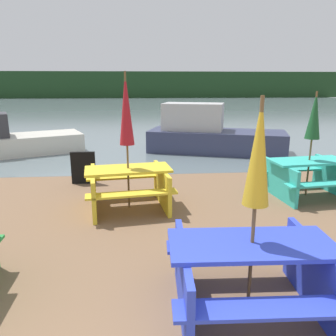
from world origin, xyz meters
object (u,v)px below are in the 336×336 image
object	(u,v)px
umbrella_darkgreen	(314,116)
umbrella_crimson	(126,110)
signboard	(83,168)
picnic_table_blue	(250,270)
umbrella_gold	(258,155)
picnic_table_teal	(308,174)
boat	(210,135)
picnic_table_yellow	(129,184)

from	to	relation	value
umbrella_darkgreen	umbrella_crimson	xyz separation A→B (m)	(-3.67, -0.40, 0.18)
umbrella_darkgreen	signboard	size ratio (longest dim) A/B	2.84
picnic_table_blue	umbrella_gold	size ratio (longest dim) A/B	0.77
umbrella_gold	picnic_table_teal	bearing A→B (deg)	55.55
umbrella_crimson	boat	size ratio (longest dim) A/B	0.52
umbrella_darkgreen	umbrella_crimson	size ratio (longest dim) A/B	0.86
picnic_table_blue	boat	distance (m)	8.08
umbrella_gold	signboard	world-z (taller)	umbrella_gold
umbrella_darkgreen	signboard	bearing A→B (deg)	165.74
umbrella_gold	picnic_table_yellow	bearing A→B (deg)	113.86
picnic_table_teal	picnic_table_blue	bearing A→B (deg)	-124.45
picnic_table_blue	umbrella_darkgreen	distance (m)	4.30
picnic_table_yellow	signboard	xyz separation A→B (m)	(-1.10, 1.61, -0.08)
umbrella_darkgreen	umbrella_gold	bearing A→B (deg)	-124.45
picnic_table_yellow	picnic_table_blue	bearing A→B (deg)	-66.14
picnic_table_teal	umbrella_gold	xyz separation A→B (m)	(-2.34, -3.41, 1.20)
picnic_table_teal	boat	distance (m)	4.72
boat	picnic_table_blue	bearing A→B (deg)	-81.03
picnic_table_blue	umbrella_gold	distance (m)	1.19
umbrella_crimson	signboard	world-z (taller)	umbrella_crimson
picnic_table_blue	umbrella_crimson	world-z (taller)	umbrella_crimson
picnic_table_blue	picnic_table_teal	distance (m)	4.13
umbrella_crimson	signboard	xyz separation A→B (m)	(-1.10, 1.61, -1.44)
picnic_table_yellow	umbrella_gold	xyz separation A→B (m)	(1.33, -3.01, 1.19)
picnic_table_teal	umbrella_darkgreen	world-z (taller)	umbrella_darkgreen
umbrella_crimson	picnic_table_teal	bearing A→B (deg)	6.20
umbrella_gold	boat	bearing A→B (deg)	81.29
picnic_table_teal	umbrella_darkgreen	distance (m)	1.19
picnic_table_yellow	signboard	world-z (taller)	picnic_table_yellow
umbrella_darkgreen	umbrella_gold	world-z (taller)	umbrella_gold
picnic_table_blue	boat	world-z (taller)	boat
picnic_table_teal	umbrella_darkgreen	xyz separation A→B (m)	(-0.00, -0.00, 1.19)
umbrella_crimson	umbrella_darkgreen	bearing A→B (deg)	6.20
signboard	picnic_table_yellow	bearing A→B (deg)	-55.57
picnic_table_yellow	umbrella_darkgreen	bearing A→B (deg)	6.20
picnic_table_blue	picnic_table_teal	bearing A→B (deg)	55.55
picnic_table_yellow	umbrella_darkgreen	size ratio (longest dim) A/B	0.81
picnic_table_yellow	umbrella_crimson	bearing A→B (deg)	-86.42
umbrella_darkgreen	umbrella_gold	xyz separation A→B (m)	(-2.34, -3.41, 0.00)
picnic_table_teal	umbrella_gold	distance (m)	4.30
picnic_table_blue	picnic_table_teal	world-z (taller)	picnic_table_blue
signboard	boat	bearing A→B (deg)	42.66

